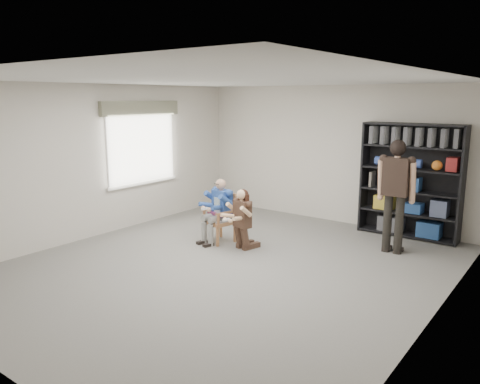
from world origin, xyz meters
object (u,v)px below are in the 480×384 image
Objects in this scene: seated_man at (219,211)px; standing_man at (395,198)px; armchair at (219,218)px; kneeling_woman at (241,220)px; bookshelf at (410,181)px.

standing_man reaches higher than seated_man.
standing_man is at bearing 38.33° from armchair.
kneeling_woman is (0.58, -0.12, 0.08)m from armchair.
kneeling_woman is 0.50× the size of bookshelf.
bookshelf is at bearing 92.99° from standing_man.
armchair is at bearing 0.00° from seated_man.
kneeling_woman is 3.24m from bookshelf.
kneeling_woman is at bearing -148.55° from standing_man.
kneeling_woman is (0.58, -0.12, -0.05)m from seated_man.
kneeling_woman is at bearing -129.19° from bookshelf.
bookshelf is (2.02, 2.48, 0.52)m from kneeling_woman.
seated_man reaches higher than kneeling_woman.
standing_man is (2.70, 1.27, 0.49)m from armchair.
armchair is 0.60m from kneeling_woman.
standing_man reaches higher than kneeling_woman.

